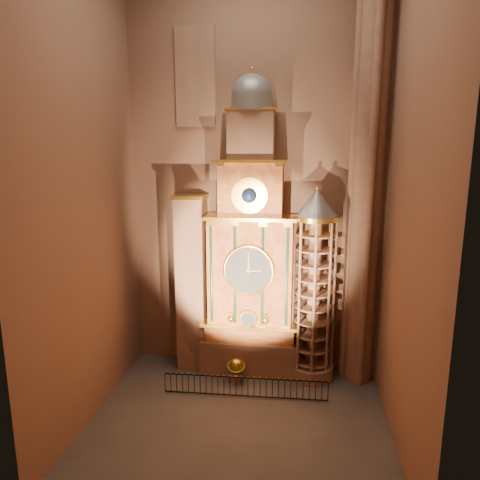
# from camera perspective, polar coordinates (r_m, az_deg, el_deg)

# --- Properties ---
(floor) EXTENTS (14.00, 14.00, 0.00)m
(floor) POSITION_cam_1_polar(r_m,az_deg,el_deg) (22.01, -0.27, -22.96)
(floor) COLOR #383330
(floor) RESTS_ON ground
(wall_back) EXTENTS (22.00, 0.00, 22.00)m
(wall_back) POSITION_cam_1_polar(r_m,az_deg,el_deg) (24.15, 1.78, 8.03)
(wall_back) COLOR brown
(wall_back) RESTS_ON floor
(wall_left) EXTENTS (0.00, 22.00, 22.00)m
(wall_left) POSITION_cam_1_polar(r_m,az_deg,el_deg) (20.44, -20.25, 6.72)
(wall_left) COLOR brown
(wall_left) RESTS_ON floor
(wall_right) EXTENTS (0.00, 22.00, 22.00)m
(wall_right) POSITION_cam_1_polar(r_m,az_deg,el_deg) (18.55, 21.76, 6.20)
(wall_right) COLOR brown
(wall_right) RESTS_ON floor
(astronomical_clock) EXTENTS (5.60, 2.41, 16.70)m
(astronomical_clock) POSITION_cam_1_polar(r_m,az_deg,el_deg) (23.79, 1.44, -2.57)
(astronomical_clock) COLOR #8C634C
(astronomical_clock) RESTS_ON floor
(portrait_tower) EXTENTS (1.80, 1.60, 10.20)m
(portrait_tower) POSITION_cam_1_polar(r_m,az_deg,el_deg) (24.82, -6.43, -5.71)
(portrait_tower) COLOR #8C634C
(portrait_tower) RESTS_ON floor
(stair_turret) EXTENTS (2.50, 2.50, 10.80)m
(stair_turret) POSITION_cam_1_polar(r_m,az_deg,el_deg) (23.79, 9.81, -6.27)
(stair_turret) COLOR #8C634C
(stair_turret) RESTS_ON floor
(gothic_pier) EXTENTS (2.04, 2.04, 22.00)m
(gothic_pier) POSITION_cam_1_polar(r_m,az_deg,el_deg) (23.27, 16.73, 7.43)
(gothic_pier) COLOR #8C634C
(gothic_pier) RESTS_ON floor
(stained_glass_window) EXTENTS (2.20, 0.14, 5.20)m
(stained_glass_window) POSITION_cam_1_polar(r_m,az_deg,el_deg) (24.92, -6.00, 20.77)
(stained_glass_window) COLOR #371B7D
(stained_glass_window) RESTS_ON wall_back
(celestial_globe) EXTENTS (1.12, 1.08, 1.41)m
(celestial_globe) POSITION_cam_1_polar(r_m,az_deg,el_deg) (24.54, -0.53, -16.74)
(celestial_globe) COLOR #8C634C
(celestial_globe) RESTS_ON floor
(iron_railing) EXTENTS (8.47, 0.35, 1.09)m
(iron_railing) POSITION_cam_1_polar(r_m,az_deg,el_deg) (23.37, 0.66, -19.02)
(iron_railing) COLOR black
(iron_railing) RESTS_ON floor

